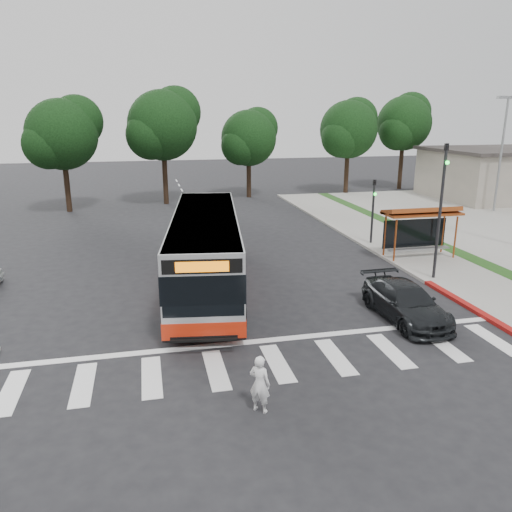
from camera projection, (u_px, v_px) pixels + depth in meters
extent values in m
plane|color=black|center=(246.00, 307.00, 20.84)|extent=(140.00, 140.00, 0.00)
cube|color=gray|center=(395.00, 244.00, 30.65)|extent=(4.00, 40.00, 0.12)
cube|color=#9E9991|center=(365.00, 246.00, 30.22)|extent=(0.30, 40.00, 0.15)
cube|color=maroon|center=(467.00, 305.00, 20.84)|extent=(0.32, 6.00, 0.15)
cube|color=#A59A8A|center=(510.00, 175.00, 47.20)|extent=(14.00, 10.00, 4.40)
cube|color=silver|center=(277.00, 363.00, 16.15)|extent=(18.00, 2.60, 0.01)
cylinder|color=#903E18|center=(395.00, 241.00, 26.52)|extent=(0.10, 0.10, 2.30)
cylinder|color=#903E18|center=(455.00, 237.00, 27.27)|extent=(0.10, 0.10, 2.30)
cylinder|color=#903E18|center=(385.00, 236.00, 27.64)|extent=(0.10, 0.10, 2.30)
cylinder|color=#903E18|center=(443.00, 232.00, 28.40)|extent=(0.10, 0.10, 2.30)
cube|color=#903E18|center=(422.00, 213.00, 27.10)|extent=(4.20, 1.60, 0.12)
cube|color=#903E18|center=(422.00, 210.00, 27.11)|extent=(4.20, 1.32, 0.51)
cube|color=black|center=(414.00, 233.00, 28.01)|extent=(3.80, 0.06, 1.60)
cube|color=gray|center=(419.00, 249.00, 27.65)|extent=(3.60, 0.40, 0.08)
cylinder|color=black|center=(440.00, 214.00, 23.38)|extent=(0.14, 0.14, 6.50)
imported|color=black|center=(446.00, 154.00, 22.62)|extent=(0.16, 0.20, 1.00)
sphere|color=#19E533|center=(447.00, 163.00, 22.55)|extent=(0.18, 0.18, 0.18)
cylinder|color=black|center=(373.00, 213.00, 30.29)|extent=(0.14, 0.14, 4.00)
imported|color=black|center=(374.00, 188.00, 29.88)|extent=(0.16, 0.20, 1.00)
sphere|color=#19E533|center=(375.00, 194.00, 29.80)|extent=(0.18, 0.18, 0.18)
cylinder|color=gray|center=(501.00, 155.00, 39.65)|extent=(0.18, 0.18, 9.00)
cube|color=gray|center=(502.00, 97.00, 38.32)|extent=(0.80, 0.35, 0.22)
cylinder|color=black|center=(347.00, 171.00, 49.85)|extent=(0.44, 0.44, 4.40)
sphere|color=black|center=(349.00, 129.00, 48.75)|extent=(5.60, 5.60, 5.60)
sphere|color=black|center=(356.00, 119.00, 49.50)|extent=(4.20, 4.20, 4.20)
sphere|color=black|center=(342.00, 137.00, 48.08)|extent=(3.92, 3.92, 3.92)
cylinder|color=black|center=(401.00, 166.00, 53.17)|extent=(0.44, 0.44, 4.84)
sphere|color=black|center=(404.00, 123.00, 51.96)|extent=(5.60, 5.60, 5.60)
sphere|color=black|center=(411.00, 112.00, 52.68)|extent=(4.20, 4.20, 4.20)
sphere|color=black|center=(398.00, 131.00, 51.31)|extent=(3.92, 3.92, 3.92)
cylinder|color=black|center=(165.00, 177.00, 44.14)|extent=(0.44, 0.44, 4.84)
sphere|color=black|center=(163.00, 125.00, 42.94)|extent=(6.00, 6.00, 6.00)
sphere|color=black|center=(175.00, 112.00, 43.73)|extent=(4.50, 4.50, 4.50)
sphere|color=black|center=(151.00, 135.00, 42.22)|extent=(4.20, 4.20, 4.20)
cylinder|color=black|center=(249.00, 177.00, 47.83)|extent=(0.44, 0.44, 3.96)
sphere|color=black|center=(249.00, 138.00, 46.84)|extent=(5.20, 5.20, 5.20)
sphere|color=black|center=(258.00, 128.00, 47.54)|extent=(3.90, 3.90, 3.90)
sphere|color=black|center=(241.00, 145.00, 46.21)|extent=(3.64, 3.64, 3.64)
cylinder|color=black|center=(67.00, 185.00, 40.64)|extent=(0.44, 0.44, 4.40)
sphere|color=black|center=(62.00, 134.00, 39.54)|extent=(5.60, 5.60, 5.60)
sphere|color=black|center=(77.00, 121.00, 40.29)|extent=(4.20, 4.20, 4.20)
sphere|color=black|center=(48.00, 144.00, 38.87)|extent=(3.92, 3.92, 3.92)
imported|color=white|center=(260.00, 384.00, 13.33)|extent=(0.71, 0.68, 1.64)
imported|color=black|center=(406.00, 302.00, 19.45)|extent=(2.06, 4.84, 1.39)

